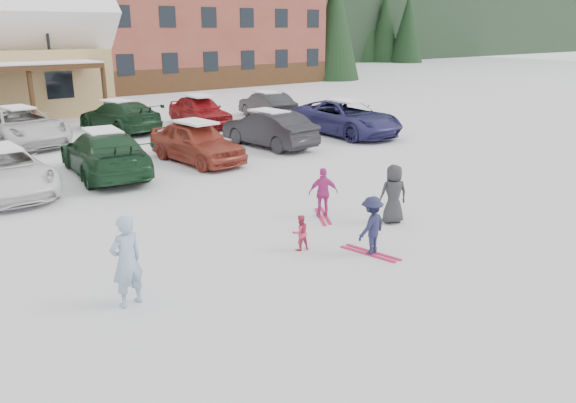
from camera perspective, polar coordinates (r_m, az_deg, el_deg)
ground at (r=12.01m, az=1.82°, el=-5.94°), size 160.00×160.00×0.00m
lamp_post at (r=34.05m, az=-23.12°, el=14.27°), size 0.50×0.25×6.68m
conifer_1 at (r=54.92m, az=4.80°, el=18.77°), size 4.84×4.84×11.22m
conifer_3 at (r=54.08m, az=-24.99°, el=16.12°), size 3.96×3.96×9.18m
conifer_4 at (r=68.25m, az=-0.98°, el=18.75°), size 5.06×5.06×11.73m
adult_skier at (r=10.21m, az=-16.09°, el=-5.85°), size 0.68×0.51×1.68m
toddler_red at (r=12.39m, az=1.25°, el=-3.18°), size 0.44×0.37×0.81m
child_navy at (r=12.21m, az=8.49°, el=-2.45°), size 0.92×0.65×1.30m
skis_child_navy at (r=12.44m, az=8.36°, el=-5.22°), size 0.48×1.41×0.03m
child_magenta at (r=14.51m, az=3.61°, el=0.90°), size 0.82×0.67×1.31m
skis_child_magenta at (r=14.70m, az=3.56°, el=-1.50°), size 0.90×1.30×0.03m
bystander_dark at (r=14.26m, az=10.65°, el=0.75°), size 0.86×0.73×1.50m
parked_car_2 at (r=18.59m, az=-27.10°, el=2.80°), size 2.41×5.06×1.39m
parked_car_3 at (r=19.63m, az=-18.13°, el=4.71°), size 2.70×5.42×1.51m
parked_car_4 at (r=20.82m, az=-9.27°, el=5.98°), size 2.13×4.50×1.49m
parked_car_5 at (r=23.32m, az=-1.94°, el=7.39°), size 1.91×4.61×1.48m
parked_car_6 at (r=26.11m, az=5.90°, el=8.45°), size 2.61×5.63×1.56m
parked_car_10 at (r=26.30m, az=-25.63°, el=6.93°), size 3.37×5.96×1.57m
parked_car_11 at (r=28.06m, az=-16.76°, el=8.32°), size 2.80×5.27×1.45m
parked_car_12 at (r=28.63m, az=-8.94°, el=9.06°), size 2.03×4.55×1.52m
parked_car_13 at (r=30.97m, az=-2.15°, el=9.75°), size 2.06×4.43×1.40m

